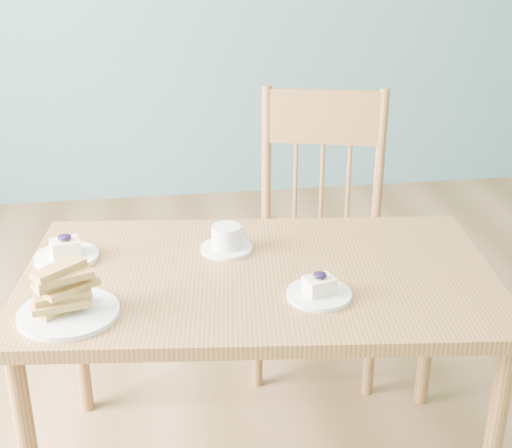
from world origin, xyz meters
The scene contains 7 objects.
room centered at (0.00, 0.00, 1.35)m, with size 5.01×5.01×2.71m.
dining_table centered at (-0.13, 0.11, 0.62)m, with size 1.36×0.87×0.69m.
dining_chair centered at (0.19, 0.71, 0.52)m, with size 0.57×0.55×1.02m.
cheesecake_plate_near centered at (0.00, -0.05, 0.71)m, with size 0.17×0.17×0.07m.
cheesecake_plate_far centered at (-0.65, 0.27, 0.71)m, with size 0.18×0.18×0.08m.
coffee_cup centered at (-0.20, 0.26, 0.72)m, with size 0.15×0.15×0.08m.
biscotti_plate centered at (-0.62, -0.05, 0.73)m, with size 0.25×0.25×0.13m.
Camera 1 is at (-0.39, -1.60, 1.59)m, focal length 50.00 mm.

